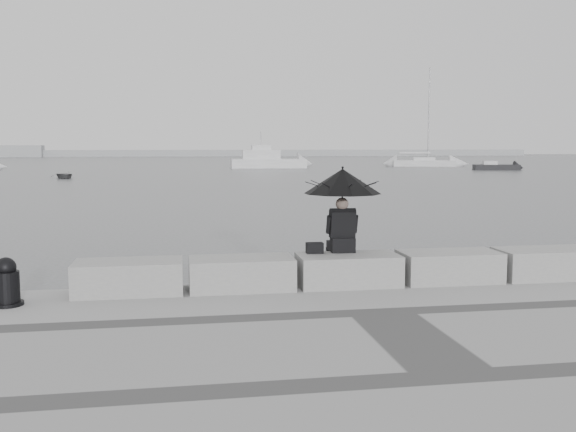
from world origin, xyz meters
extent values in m
plane|color=#444749|center=(0.00, 0.00, 0.00)|extent=(360.00, 360.00, 0.00)
cube|color=gray|center=(-3.40, -0.45, 0.75)|extent=(1.60, 0.80, 0.50)
cube|color=gray|center=(-1.70, -0.45, 0.75)|extent=(1.60, 0.80, 0.50)
cube|color=gray|center=(0.00, -0.45, 0.75)|extent=(1.60, 0.80, 0.50)
cube|color=gray|center=(1.70, -0.45, 0.75)|extent=(1.60, 0.80, 0.50)
cube|color=gray|center=(3.40, -0.45, 0.75)|extent=(1.60, 0.80, 0.50)
sphere|color=#726056|center=(-0.03, -0.13, 1.78)|extent=(0.21, 0.21, 0.21)
cylinder|color=black|center=(-0.03, -0.14, 1.85)|extent=(0.02, 0.02, 1.00)
cone|color=black|center=(-0.03, -0.14, 2.15)|extent=(1.25, 1.25, 0.40)
sphere|color=black|center=(-0.03, -0.14, 2.37)|extent=(0.04, 0.04, 0.04)
cube|color=black|center=(-0.50, -0.24, 1.09)|extent=(0.27, 0.15, 0.17)
cylinder|color=black|center=(-5.01, -0.94, 0.53)|extent=(0.43, 0.43, 0.06)
cylinder|color=black|center=(-5.01, -0.94, 0.74)|extent=(0.35, 0.35, 0.49)
sphere|color=black|center=(-5.01, -0.94, 1.05)|extent=(0.28, 0.28, 0.28)
cube|color=#97999C|center=(0.00, 155.00, 0.80)|extent=(180.00, 6.00, 1.60)
cube|color=silver|center=(29.00, 70.03, 0.35)|extent=(8.26, 4.63, 0.90)
cube|color=silver|center=(29.00, 70.03, 0.95)|extent=(3.11, 2.35, 0.50)
cylinder|color=gray|center=(29.00, 70.03, 6.80)|extent=(0.16, 0.16, 12.00)
cylinder|color=gray|center=(29.00, 70.03, 1.60)|extent=(4.28, 1.41, 0.10)
cube|color=silver|center=(8.00, 67.23, 0.50)|extent=(9.10, 3.06, 1.20)
cube|color=silver|center=(8.00, 67.23, 1.60)|extent=(4.57, 2.33, 1.20)
cube|color=silver|center=(8.00, 67.23, 2.50)|extent=(2.30, 1.67, 0.60)
cylinder|color=gray|center=(8.00, 67.23, 3.60)|extent=(0.08, 0.08, 1.60)
cube|color=black|center=(32.40, 56.96, 0.25)|extent=(5.18, 2.68, 0.70)
cube|color=silver|center=(32.40, 56.96, 0.75)|extent=(1.72, 1.50, 0.50)
imported|color=slate|center=(-12.19, 45.80, 0.25)|extent=(3.15, 2.12, 0.49)
camera|label=1|loc=(-2.61, -10.18, 2.72)|focal=40.00mm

